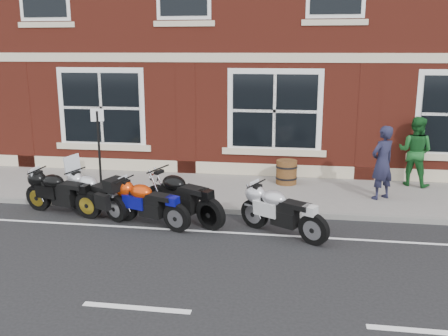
{
  "coord_description": "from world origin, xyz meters",
  "views": [
    {
      "loc": [
        2.24,
        -9.22,
        3.6
      ],
      "look_at": [
        0.55,
        1.6,
        1.01
      ],
      "focal_mm": 40.0,
      "sensor_mm": 36.0,
      "label": 1
    }
  ],
  "objects_px": {
    "moto_touring_silver": "(95,192)",
    "moto_naked_black": "(183,195)",
    "moto_sport_silver": "(282,210)",
    "barrel_planter": "(286,172)",
    "moto_sport_red": "(149,202)",
    "pedestrian_right": "(415,151)",
    "moto_sport_black": "(62,191)",
    "parking_sign": "(99,146)",
    "pedestrian_left": "(382,163)"
  },
  "relations": [
    {
      "from": "moto_touring_silver",
      "to": "moto_naked_black",
      "type": "distance_m",
      "value": 2.05
    },
    {
      "from": "moto_sport_silver",
      "to": "moto_naked_black",
      "type": "height_order",
      "value": "moto_naked_black"
    },
    {
      "from": "moto_naked_black",
      "to": "barrel_planter",
      "type": "xyz_separation_m",
      "value": [
        2.11,
        3.01,
        -0.14
      ]
    },
    {
      "from": "moto_sport_red",
      "to": "barrel_planter",
      "type": "height_order",
      "value": "moto_sport_red"
    },
    {
      "from": "pedestrian_right",
      "to": "moto_sport_black",
      "type": "bearing_deg",
      "value": 49.8
    },
    {
      "from": "moto_naked_black",
      "to": "barrel_planter",
      "type": "relative_size",
      "value": 3.12
    },
    {
      "from": "moto_touring_silver",
      "to": "moto_sport_black",
      "type": "height_order",
      "value": "moto_touring_silver"
    },
    {
      "from": "moto_sport_red",
      "to": "parking_sign",
      "type": "relative_size",
      "value": 0.88
    },
    {
      "from": "moto_sport_red",
      "to": "parking_sign",
      "type": "xyz_separation_m",
      "value": [
        -1.69,
        1.51,
        0.85
      ]
    },
    {
      "from": "pedestrian_left",
      "to": "barrel_planter",
      "type": "height_order",
      "value": "pedestrian_left"
    },
    {
      "from": "moto_sport_black",
      "to": "parking_sign",
      "type": "relative_size",
      "value": 0.94
    },
    {
      "from": "moto_sport_silver",
      "to": "barrel_planter",
      "type": "height_order",
      "value": "moto_sport_silver"
    },
    {
      "from": "moto_sport_red",
      "to": "moto_naked_black",
      "type": "relative_size",
      "value": 0.94
    },
    {
      "from": "pedestrian_right",
      "to": "parking_sign",
      "type": "distance_m",
      "value": 8.05
    },
    {
      "from": "moto_touring_silver",
      "to": "barrel_planter",
      "type": "xyz_separation_m",
      "value": [
        4.15,
        2.88,
        -0.09
      ]
    },
    {
      "from": "moto_touring_silver",
      "to": "parking_sign",
      "type": "xyz_separation_m",
      "value": [
        -0.27,
        1.01,
        0.83
      ]
    },
    {
      "from": "barrel_planter",
      "to": "moto_touring_silver",
      "type": "bearing_deg",
      "value": -145.26
    },
    {
      "from": "moto_sport_silver",
      "to": "pedestrian_right",
      "type": "distance_m",
      "value": 5.11
    },
    {
      "from": "moto_naked_black",
      "to": "moto_touring_silver",
      "type": "bearing_deg",
      "value": 117.27
    },
    {
      "from": "moto_sport_silver",
      "to": "moto_naked_black",
      "type": "distance_m",
      "value": 2.2
    },
    {
      "from": "moto_sport_silver",
      "to": "pedestrian_left",
      "type": "height_order",
      "value": "pedestrian_left"
    },
    {
      "from": "moto_sport_silver",
      "to": "pedestrian_right",
      "type": "bearing_deg",
      "value": -7.59
    },
    {
      "from": "moto_sport_red",
      "to": "barrel_planter",
      "type": "bearing_deg",
      "value": -17.28
    },
    {
      "from": "moto_sport_silver",
      "to": "barrel_planter",
      "type": "xyz_separation_m",
      "value": [
        -0.04,
        3.52,
        -0.09
      ]
    },
    {
      "from": "moto_sport_black",
      "to": "moto_sport_silver",
      "type": "relative_size",
      "value": 1.12
    },
    {
      "from": "moto_sport_red",
      "to": "pedestrian_right",
      "type": "relative_size",
      "value": 1.03
    },
    {
      "from": "moto_sport_silver",
      "to": "pedestrian_right",
      "type": "height_order",
      "value": "pedestrian_right"
    },
    {
      "from": "moto_sport_red",
      "to": "barrel_planter",
      "type": "xyz_separation_m",
      "value": [
        2.73,
        3.38,
        -0.07
      ]
    },
    {
      "from": "moto_sport_red",
      "to": "pedestrian_right",
      "type": "height_order",
      "value": "pedestrian_right"
    },
    {
      "from": "pedestrian_left",
      "to": "pedestrian_right",
      "type": "bearing_deg",
      "value": -164.38
    },
    {
      "from": "moto_naked_black",
      "to": "parking_sign",
      "type": "height_order",
      "value": "parking_sign"
    },
    {
      "from": "moto_sport_black",
      "to": "moto_naked_black",
      "type": "distance_m",
      "value": 2.8
    },
    {
      "from": "barrel_planter",
      "to": "parking_sign",
      "type": "distance_m",
      "value": 4.89
    },
    {
      "from": "moto_sport_black",
      "to": "barrel_planter",
      "type": "bearing_deg",
      "value": -44.49
    },
    {
      "from": "moto_sport_silver",
      "to": "pedestrian_left",
      "type": "distance_m",
      "value": 3.38
    },
    {
      "from": "moto_sport_red",
      "to": "pedestrian_left",
      "type": "xyz_separation_m",
      "value": [
        5.01,
        2.35,
        0.49
      ]
    },
    {
      "from": "parking_sign",
      "to": "moto_sport_silver",
      "type": "bearing_deg",
      "value": -36.79
    },
    {
      "from": "moto_sport_red",
      "to": "pedestrian_left",
      "type": "bearing_deg",
      "value": -43.19
    },
    {
      "from": "pedestrian_left",
      "to": "moto_touring_silver",
      "type": "bearing_deg",
      "value": -22.12
    },
    {
      "from": "pedestrian_right",
      "to": "parking_sign",
      "type": "xyz_separation_m",
      "value": [
        -7.72,
        -2.24,
        0.33
      ]
    },
    {
      "from": "moto_sport_red",
      "to": "moto_naked_black",
      "type": "distance_m",
      "value": 0.73
    },
    {
      "from": "moto_sport_red",
      "to": "pedestrian_right",
      "type": "bearing_deg",
      "value": -36.45
    },
    {
      "from": "pedestrian_right",
      "to": "parking_sign",
      "type": "height_order",
      "value": "parking_sign"
    },
    {
      "from": "pedestrian_right",
      "to": "barrel_planter",
      "type": "xyz_separation_m",
      "value": [
        -3.3,
        -0.37,
        -0.59
      ]
    },
    {
      "from": "moto_touring_silver",
      "to": "moto_naked_black",
      "type": "xyz_separation_m",
      "value": [
        2.04,
        -0.13,
        0.05
      ]
    },
    {
      "from": "moto_sport_black",
      "to": "parking_sign",
      "type": "xyz_separation_m",
      "value": [
        0.48,
        1.07,
        0.83
      ]
    },
    {
      "from": "moto_sport_black",
      "to": "pedestrian_right",
      "type": "bearing_deg",
      "value": -53.47
    },
    {
      "from": "moto_naked_black",
      "to": "pedestrian_right",
      "type": "bearing_deg",
      "value": -27.11
    },
    {
      "from": "parking_sign",
      "to": "pedestrian_right",
      "type": "bearing_deg",
      "value": -0.26
    },
    {
      "from": "moto_naked_black",
      "to": "moto_sport_black",
      "type": "bearing_deg",
      "value": 119.53
    }
  ]
}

